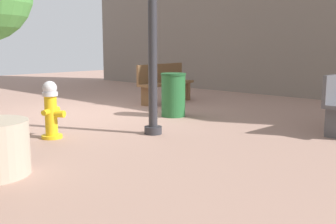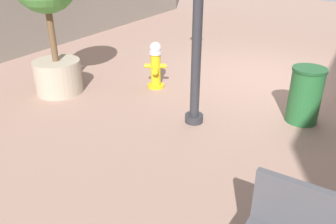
{
  "view_description": "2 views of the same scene",
  "coord_description": "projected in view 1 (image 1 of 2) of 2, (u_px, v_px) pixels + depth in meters",
  "views": [
    {
      "loc": [
        4.84,
        6.87,
        1.4
      ],
      "look_at": [
        0.32,
        2.67,
        0.37
      ],
      "focal_mm": 43.08,
      "sensor_mm": 36.0,
      "label": 1
    },
    {
      "loc": [
        -1.64,
        6.73,
        2.49
      ],
      "look_at": [
        0.37,
        3.23,
        0.52
      ],
      "focal_mm": 37.19,
      "sensor_mm": 36.0,
      "label": 2
    }
  ],
  "objects": [
    {
      "name": "bench_near",
      "position": [
        165.0,
        82.0,
        9.9
      ],
      "size": [
        1.79,
        0.63,
        0.95
      ],
      "color": "brown",
      "rests_on": "ground_plane"
    },
    {
      "name": "trash_bin",
      "position": [
        173.0,
        95.0,
        7.96
      ],
      "size": [
        0.5,
        0.5,
        0.86
      ],
      "color": "#266633",
      "rests_on": "ground_plane"
    },
    {
      "name": "fire_hydrant",
      "position": [
        51.0,
        110.0,
        6.07
      ],
      "size": [
        0.4,
        0.38,
        0.87
      ],
      "color": "gold",
      "rests_on": "ground_plane"
    },
    {
      "name": "ground_plane",
      "position": [
        84.0,
        114.0,
        8.33
      ],
      "size": [
        23.4,
        23.4,
        0.0
      ],
      "primitive_type": "plane",
      "color": "#9E7A6B"
    }
  ]
}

